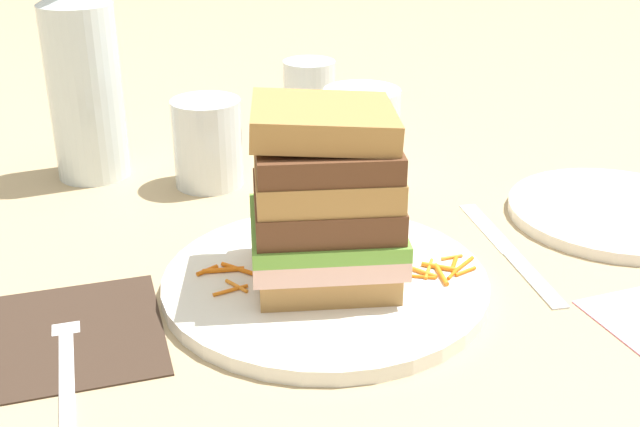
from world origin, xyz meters
name	(u,v)px	position (x,y,z in m)	size (l,w,h in m)	color
ground_plane	(325,289)	(0.00, 0.00, 0.00)	(3.00, 3.00, 0.00)	tan
main_plate	(330,280)	(0.00, 0.00, 0.01)	(0.26, 0.26, 0.01)	white
sandwich	(329,196)	(0.00, 0.00, 0.08)	(0.13, 0.13, 0.14)	#A87A42
carrot_shred_0	(223,270)	(-0.08, 0.03, 0.01)	(0.00, 0.00, 0.03)	orange
carrot_shred_1	(207,270)	(-0.09, 0.03, 0.01)	(0.00, 0.00, 0.02)	orange
carrot_shred_2	(230,290)	(-0.08, -0.01, 0.01)	(0.00, 0.00, 0.03)	orange
carrot_shred_3	(236,283)	(-0.07, 0.00, 0.01)	(0.00, 0.00, 0.02)	orange
carrot_shred_4	(238,269)	(-0.07, 0.03, 0.01)	(0.00, 0.00, 0.03)	orange
carrot_shred_5	(454,263)	(0.11, -0.01, 0.01)	(0.00, 0.00, 0.02)	orange
carrot_shred_6	(420,271)	(0.07, -0.02, 0.01)	(0.00, 0.00, 0.03)	orange
carrot_shred_7	(441,274)	(0.09, -0.03, 0.01)	(0.00, 0.00, 0.03)	orange
carrot_shred_8	(454,273)	(0.10, -0.03, 0.01)	(0.00, 0.00, 0.02)	orange
carrot_shred_9	(429,269)	(0.08, -0.01, 0.01)	(0.00, 0.00, 0.03)	orange
carrot_shred_10	(465,271)	(0.11, -0.03, 0.01)	(0.00, 0.00, 0.02)	orange
carrot_shred_11	(463,265)	(0.11, -0.02, 0.01)	(0.00, 0.00, 0.03)	orange
carrot_shred_12	(418,276)	(0.07, -0.02, 0.01)	(0.00, 0.00, 0.03)	orange
carrot_shred_13	(453,258)	(0.11, 0.00, 0.01)	(0.00, 0.00, 0.02)	orange
carrot_shred_14	(439,267)	(0.09, -0.01, 0.01)	(0.00, 0.00, 0.03)	orange
napkin_dark	(66,334)	(-0.20, -0.02, 0.00)	(0.14, 0.14, 0.00)	#38281E
fork	(66,347)	(-0.20, -0.04, 0.00)	(0.02, 0.17, 0.00)	silver
knife	(511,253)	(0.17, 0.01, 0.00)	(0.03, 0.20, 0.00)	silver
juice_glass	(361,143)	(0.10, 0.21, 0.04)	(0.08, 0.08, 0.10)	white
water_bottle	(84,79)	(-0.17, 0.31, 0.11)	(0.08, 0.08, 0.24)	silver
empty_tumbler_0	(309,98)	(0.09, 0.38, 0.05)	(0.06, 0.06, 0.09)	silver
empty_tumbler_1	(208,143)	(-0.06, 0.25, 0.05)	(0.07, 0.07, 0.09)	silver
side_plate	(616,212)	(0.31, 0.06, 0.01)	(0.20, 0.20, 0.01)	white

